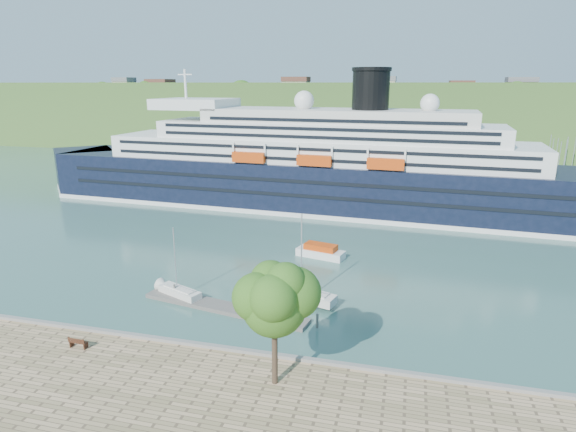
# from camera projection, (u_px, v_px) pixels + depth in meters

# --- Properties ---
(ground) EXTENTS (400.00, 400.00, 0.00)m
(ground) POSITION_uv_depth(u_px,v_px,m) (168.00, 350.00, 44.47)
(ground) COLOR #335B53
(ground) RESTS_ON ground
(far_hillside) EXTENTS (400.00, 50.00, 24.00)m
(far_hillside) POSITION_uv_depth(u_px,v_px,m) (355.00, 116.00, 176.68)
(far_hillside) COLOR #335120
(far_hillside) RESTS_ON ground
(quay_coping) EXTENTS (220.00, 0.50, 0.30)m
(quay_coping) POSITION_uv_depth(u_px,v_px,m) (166.00, 340.00, 43.98)
(quay_coping) COLOR slate
(quay_coping) RESTS_ON promenade
(cruise_ship) EXTENTS (119.34, 24.03, 26.62)m
(cruise_ship) POSITION_uv_depth(u_px,v_px,m) (304.00, 140.00, 92.64)
(cruise_ship) COLOR black
(cruise_ship) RESTS_ON ground
(park_bench) EXTENTS (1.78, 0.76, 1.13)m
(park_bench) POSITION_uv_depth(u_px,v_px,m) (79.00, 342.00, 42.87)
(park_bench) COLOR #4B2715
(park_bench) RESTS_ON promenade
(promenade_tree) EXTENTS (6.66, 6.66, 11.03)m
(promenade_tree) POSITION_uv_depth(u_px,v_px,m) (274.00, 319.00, 36.47)
(promenade_tree) COLOR #2A5817
(promenade_tree) RESTS_ON promenade
(floating_pontoon) EXTENTS (19.67, 5.76, 0.43)m
(floating_pontoon) POSITION_uv_depth(u_px,v_px,m) (224.00, 308.00, 52.37)
(floating_pontoon) COLOR #66615A
(floating_pontoon) RESTS_ON ground
(sailboat_white_near) EXTENTS (6.41, 3.95, 8.03)m
(sailboat_white_near) POSITION_uv_depth(u_px,v_px,m) (178.00, 266.00, 54.02)
(sailboat_white_near) COLOR silver
(sailboat_white_near) RESTS_ON ground
(sailboat_white_far) EXTENTS (7.96, 4.08, 9.90)m
(sailboat_white_far) POSITION_uv_depth(u_px,v_px,m) (306.00, 263.00, 52.36)
(sailboat_white_far) COLOR silver
(sailboat_white_far) RESTS_ON ground
(tender_launch) EXTENTS (7.25, 3.89, 1.90)m
(tender_launch) POSITION_uv_depth(u_px,v_px,m) (321.00, 251.00, 67.99)
(tender_launch) COLOR #C83D0B
(tender_launch) RESTS_ON ground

